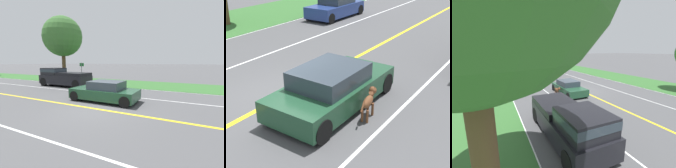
% 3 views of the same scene
% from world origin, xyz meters
% --- Properties ---
extents(ground_plane, '(400.00, 400.00, 0.00)m').
position_xyz_m(ground_plane, '(0.00, 0.00, 0.00)').
color(ground_plane, '#4C4C4F').
extents(centre_divider_line, '(0.18, 160.00, 0.01)m').
position_xyz_m(centre_divider_line, '(0.00, 0.00, 0.00)').
color(centre_divider_line, yellow).
rests_on(centre_divider_line, ground).
extents(lane_edge_line_right, '(0.14, 160.00, 0.01)m').
position_xyz_m(lane_edge_line_right, '(7.00, 0.00, 0.00)').
color(lane_edge_line_right, white).
rests_on(lane_edge_line_right, ground).
extents(lane_dash_same_dir, '(0.10, 160.00, 0.01)m').
position_xyz_m(lane_dash_same_dir, '(3.50, 0.00, 0.00)').
color(lane_dash_same_dir, white).
rests_on(lane_dash_same_dir, ground).
extents(lane_dash_oncoming, '(0.10, 160.00, 0.01)m').
position_xyz_m(lane_dash_oncoming, '(-3.50, 0.00, 0.00)').
color(lane_dash_oncoming, white).
rests_on(lane_dash_oncoming, ground).
extents(grass_verge_right, '(6.00, 160.00, 0.03)m').
position_xyz_m(grass_verge_right, '(10.00, 0.00, 0.01)').
color(grass_verge_right, '#33662D').
rests_on(grass_verge_right, ground).
extents(ego_car, '(1.94, 4.35, 1.31)m').
position_xyz_m(ego_car, '(1.71, 0.38, 0.62)').
color(ego_car, '#1E472D').
rests_on(ego_car, ground).
extents(dog, '(0.35, 1.14, 0.84)m').
position_xyz_m(dog, '(2.91, 0.43, 0.53)').
color(dog, brown).
rests_on(dog, ground).
extents(pickup_truck, '(2.05, 5.55, 1.90)m').
position_xyz_m(pickup_truck, '(5.24, 7.35, 0.97)').
color(pickup_truck, black).
rests_on(pickup_truck, ground).
extents(roadside_tree_right_near, '(5.03, 5.03, 8.29)m').
position_xyz_m(roadside_tree_right_near, '(8.47, 10.28, 5.75)').
color(roadside_tree_right_near, brown).
rests_on(roadside_tree_right_near, ground).
extents(street_sign, '(0.11, 0.64, 2.46)m').
position_xyz_m(street_sign, '(8.62, 7.52, 1.55)').
color(street_sign, gray).
rests_on(street_sign, ground).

